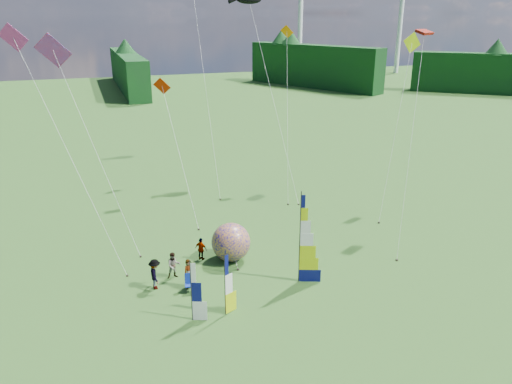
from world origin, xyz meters
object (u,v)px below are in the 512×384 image
object	(u,v)px
side_banner_left	(225,286)
camp_chair	(190,284)
spectator_b	(174,265)
spectator_c	(155,274)
spectator_d	(201,249)
bol_inflatable	(231,242)
spectator_a	(189,274)
feather_banner_main	(300,240)
side_banner_far	(191,292)
kite_whale	(273,89)

from	to	relation	value
side_banner_left	camp_chair	bearing A→B (deg)	89.73
spectator_b	spectator_c	bearing A→B (deg)	-145.54
side_banner_left	spectator_d	bearing A→B (deg)	63.40
bol_inflatable	camp_chair	distance (m)	4.53
spectator_c	side_banner_left	bearing A→B (deg)	-141.93
camp_chair	spectator_a	bearing A→B (deg)	92.00
feather_banner_main	bol_inflatable	world-z (taller)	feather_banner_main
side_banner_far	kite_whale	distance (m)	23.29
spectator_c	spectator_d	distance (m)	4.19
spectator_c	side_banner_far	bearing A→B (deg)	-161.15
feather_banner_main	spectator_b	world-z (taller)	feather_banner_main
side_banner_far	spectator_a	distance (m)	3.39
spectator_a	spectator_b	bearing A→B (deg)	99.85
spectator_a	camp_chair	size ratio (longest dim) A/B	1.68
kite_whale	camp_chair	bearing A→B (deg)	-134.59
side_banner_far	spectator_a	size ratio (longest dim) A/B	1.86
spectator_b	spectator_c	xyz separation A→B (m)	(-1.22, -0.88, 0.09)
bol_inflatable	side_banner_left	bearing A→B (deg)	-109.23
side_banner_left	side_banner_far	xyz separation A→B (m)	(-1.75, 0.07, -0.07)
spectator_a	spectator_d	xyz separation A→B (m)	(1.43, 3.14, -0.13)
side_banner_left	bol_inflatable	world-z (taller)	side_banner_left
spectator_a	side_banner_left	bearing A→B (deg)	-84.46
feather_banner_main	spectator_c	world-z (taller)	feather_banner_main
spectator_b	kite_whale	size ratio (longest dim) A/B	0.09
side_banner_far	spectator_b	world-z (taller)	side_banner_far
kite_whale	feather_banner_main	bearing A→B (deg)	-115.82
camp_chair	side_banner_left	bearing A→B (deg)	-54.23
side_banner_left	spectator_d	xyz separation A→B (m)	(0.23, 6.47, -0.96)
feather_banner_main	spectator_b	distance (m)	7.66
bol_inflatable	kite_whale	bearing A→B (deg)	59.39
spectator_c	spectator_d	world-z (taller)	spectator_c
feather_banner_main	side_banner_left	xyz separation A→B (m)	(-5.00, -1.88, -1.01)
side_banner_left	bol_inflatable	bearing A→B (deg)	46.24
spectator_c	spectator_b	bearing A→B (deg)	-54.33
feather_banner_main	spectator_b	bearing A→B (deg)	178.05
spectator_b	camp_chair	bearing A→B (deg)	-75.14
bol_inflatable	spectator_d	world-z (taller)	bol_inflatable
side_banner_far	kite_whale	xyz separation A→B (m)	(11.57, 18.92, 7.13)
spectator_b	spectator_a	bearing A→B (deg)	-67.26
feather_banner_main	spectator_c	xyz separation A→B (m)	(-8.06, 2.00, -1.82)
spectator_a	spectator_b	size ratio (longest dim) A/B	1.08
side_banner_left	spectator_b	bearing A→B (deg)	86.59
feather_banner_main	spectator_c	bearing A→B (deg)	-173.05
side_banner_far	spectator_a	world-z (taller)	side_banner_far
feather_banner_main	kite_whale	bearing A→B (deg)	95.19
spectator_a	kite_whale	world-z (taller)	kite_whale
spectator_a	camp_chair	xyz separation A→B (m)	(-0.08, -0.49, -0.36)
side_banner_left	spectator_c	size ratio (longest dim) A/B	1.89
spectator_c	kite_whale	distance (m)	21.36
feather_banner_main	spectator_a	world-z (taller)	feather_banner_main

